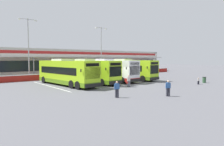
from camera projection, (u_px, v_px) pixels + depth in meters
ground_plane at (123, 86)px, 28.41m from camera, size 200.00×200.00×0.00m
terminal_building at (49, 62)px, 49.07m from camera, size 70.00×13.00×6.00m
red_barrier_wall at (74, 75)px, 39.62m from camera, size 60.00×0.40×1.10m
coach_bus_leftmost at (66, 73)px, 28.74m from camera, size 3.83×12.33×3.78m
coach_bus_left_centre at (89, 71)px, 31.82m from camera, size 3.83×12.33×3.78m
coach_bus_centre at (107, 70)px, 34.50m from camera, size 3.83×12.33×3.78m
coach_bus_right_centre at (127, 70)px, 37.01m from camera, size 3.83×12.33×3.78m
bay_stripe_far_west at (49, 86)px, 27.80m from camera, size 0.14×13.00×0.01m
bay_stripe_west at (76, 84)px, 30.43m from camera, size 0.14×13.00×0.01m
bay_stripe_mid_west at (99, 82)px, 33.06m from camera, size 0.14×13.00×0.01m
bay_stripe_centre at (118, 80)px, 35.70m from camera, size 0.14×13.00×0.01m
bay_stripe_mid_east at (135, 79)px, 38.33m from camera, size 0.14×13.00×0.01m
pedestrian_with_handbag at (129, 81)px, 26.82m from camera, size 0.63×0.30×1.62m
pedestrian_in_dark_coat at (117, 89)px, 19.54m from camera, size 0.53×0.39×1.62m
pedestrian_child at (198, 81)px, 29.62m from camera, size 0.33×0.21×1.00m
pedestrian_near_bin at (168, 88)px, 20.24m from camera, size 0.52×0.40×1.62m
lamp_post_west at (28, 45)px, 36.30m from camera, size 3.24×0.28×11.00m
lamp_post_centre at (101, 48)px, 46.34m from camera, size 3.24×0.28×11.00m
litter_bin at (204, 80)px, 31.66m from camera, size 0.54×0.54×0.93m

